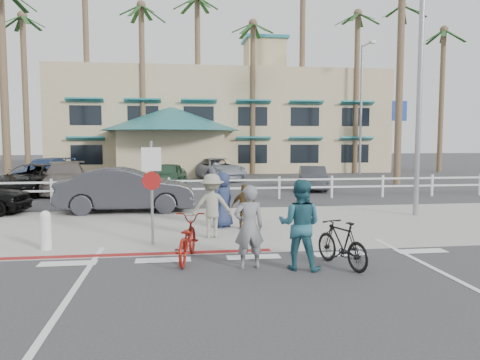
{
  "coord_description": "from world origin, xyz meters",
  "views": [
    {
      "loc": [
        -1.7,
        -9.53,
        2.66
      ],
      "look_at": [
        0.08,
        3.39,
        1.5
      ],
      "focal_mm": 35.0,
      "sensor_mm": 36.0,
      "label": 1
    }
  ],
  "objects": [
    {
      "name": "rider_red",
      "position": [
        -0.24,
        -0.25,
        0.86
      ],
      "size": [
        0.66,
        0.47,
        1.72
      ],
      "primitive_type": "imported",
      "rotation": [
        0.0,
        0.0,
        3.24
      ],
      "color": "slate",
      "rests_on": "ground"
    },
    {
      "name": "bollard_0",
      "position": [
        -4.8,
        2.0,
        0.47
      ],
      "size": [
        0.26,
        0.26,
        0.95
      ],
      "primitive_type": null,
      "color": "silver",
      "rests_on": "ground"
    },
    {
      "name": "lot_car_1",
      "position": [
        -7.09,
        14.27,
        0.75
      ],
      "size": [
        2.94,
        5.45,
        1.5
      ],
      "primitive_type": "imported",
      "rotation": [
        0.0,
        0.0,
        0.17
      ],
      "color": "#5E554F",
      "rests_on": "ground"
    },
    {
      "name": "lot_car_5",
      "position": [
        1.0,
        20.31,
        0.71
      ],
      "size": [
        3.56,
        5.5,
        1.41
      ],
      "primitive_type": "imported",
      "rotation": [
        0.0,
        0.0,
        0.26
      ],
      "color": "#949AA7",
      "rests_on": "ground"
    },
    {
      "name": "palm_4",
      "position": [
        0.0,
        26.0,
        7.5
      ],
      "size": [
        4.0,
        4.0,
        15.0
      ],
      "primitive_type": null,
      "color": "#194119",
      "rests_on": "ground"
    },
    {
      "name": "rail_fence",
      "position": [
        0.5,
        10.5,
        0.5
      ],
      "size": [
        29.4,
        0.16,
        1.0
      ],
      "primitive_type": null,
      "color": "silver",
      "rests_on": "ground"
    },
    {
      "name": "palm_6",
      "position": [
        8.0,
        26.0,
        8.5
      ],
      "size": [
        4.0,
        4.0,
        17.0
      ],
      "primitive_type": null,
      "color": "#194119",
      "rests_on": "ground"
    },
    {
      "name": "lot_car_2",
      "position": [
        -2.19,
        14.9,
        0.7
      ],
      "size": [
        2.44,
        4.37,
        1.4
      ],
      "primitive_type": "imported",
      "rotation": [
        0.0,
        0.0,
        -0.2
      ],
      "color": "#264730",
      "rests_on": "ground"
    },
    {
      "name": "streetlight_1",
      "position": [
        12.0,
        24.0,
        4.75
      ],
      "size": [
        0.6,
        2.0,
        9.5
      ],
      "primitive_type": null,
      "color": "gray",
      "rests_on": "ground"
    },
    {
      "name": "lot_car_0",
      "position": [
        -8.45,
        13.76,
        0.72
      ],
      "size": [
        3.73,
        5.64,
        1.44
      ],
      "primitive_type": "imported",
      "rotation": [
        0.0,
        0.0,
        -0.28
      ],
      "color": "black",
      "rests_on": "ground"
    },
    {
      "name": "pedestrian_b",
      "position": [
        -0.33,
        4.23,
        0.83
      ],
      "size": [
        0.96,
        0.94,
        1.67
      ],
      "primitive_type": "imported",
      "rotation": [
        0.0,
        0.0,
        3.87
      ],
      "color": "navy",
      "rests_on": "ground"
    },
    {
      "name": "palm_10",
      "position": [
        -10.0,
        15.0,
        6.0
      ],
      "size": [
        4.0,
        4.0,
        12.0
      ],
      "primitive_type": null,
      "color": "#194119",
      "rests_on": "ground"
    },
    {
      "name": "sidewalk_plaza",
      "position": [
        0.0,
        4.5,
        0.01
      ],
      "size": [
        22.0,
        7.0,
        0.01
      ],
      "primitive_type": "cube",
      "color": "gray",
      "rests_on": "ground"
    },
    {
      "name": "building",
      "position": [
        2.0,
        31.0,
        5.65
      ],
      "size": [
        28.0,
        16.0,
        11.3
      ],
      "primitive_type": null,
      "color": "#C4B286",
      "rests_on": "ground"
    },
    {
      "name": "palm_9",
      "position": [
        19.0,
        25.0,
        6.5
      ],
      "size": [
        4.0,
        4.0,
        13.0
      ],
      "primitive_type": null,
      "color": "#194119",
      "rests_on": "ground"
    },
    {
      "name": "palm_1",
      "position": [
        -12.0,
        25.0,
        6.5
      ],
      "size": [
        4.0,
        4.0,
        13.0
      ],
      "primitive_type": null,
      "color": "#194119",
      "rests_on": "ground"
    },
    {
      "name": "curb_red",
      "position": [
        -3.0,
        1.2,
        0.01
      ],
      "size": [
        7.0,
        0.25,
        0.02
      ],
      "primitive_type": "cube",
      "color": "maroon",
      "rests_on": "ground"
    },
    {
      "name": "cross_street",
      "position": [
        0.0,
        8.5,
        0.0
      ],
      "size": [
        40.0,
        5.0,
        0.01
      ],
      "primitive_type": "cube",
      "color": "#333335",
      "rests_on": "ground"
    },
    {
      "name": "streetlight_0",
      "position": [
        6.5,
        5.5,
        4.5
      ],
      "size": [
        0.6,
        2.0,
        9.0
      ],
      "primitive_type": null,
      "color": "gray",
      "rests_on": "ground"
    },
    {
      "name": "lot_car_4",
      "position": [
        -9.55,
        20.0,
        0.73
      ],
      "size": [
        3.08,
        5.36,
        1.46
      ],
      "primitive_type": "imported",
      "rotation": [
        0.0,
        0.0,
        -0.22
      ],
      "color": "navy",
      "rests_on": "ground"
    },
    {
      "name": "palm_7",
      "position": [
        12.0,
        25.0,
        7.0
      ],
      "size": [
        4.0,
        4.0,
        14.0
      ],
      "primitive_type": null,
      "color": "#194119",
      "rests_on": "ground"
    },
    {
      "name": "pedestrian_a",
      "position": [
        -0.76,
        2.82,
        0.86
      ],
      "size": [
        1.15,
        0.72,
        1.72
      ],
      "primitive_type": "imported",
      "rotation": [
        0.0,
        0.0,
        3.07
      ],
      "color": "gray",
      "rests_on": "ground"
    },
    {
      "name": "info_sign",
      "position": [
        14.0,
        22.0,
        2.8
      ],
      "size": [
        1.2,
        0.16,
        5.6
      ],
      "primitive_type": null,
      "color": "navy",
      "rests_on": "ground"
    },
    {
      "name": "sign_post",
      "position": [
        -2.3,
        2.2,
        1.45
      ],
      "size": [
        0.5,
        0.1,
        2.9
      ],
      "primitive_type": null,
      "color": "gray",
      "rests_on": "ground"
    },
    {
      "name": "palm_8",
      "position": [
        16.0,
        26.0,
        7.5
      ],
      "size": [
        4.0,
        4.0,
        15.0
      ],
      "primitive_type": null,
      "color": "#194119",
      "rests_on": "ground"
    },
    {
      "name": "palm_5",
      "position": [
        4.0,
        25.0,
        6.5
      ],
      "size": [
        4.0,
        4.0,
        13.0
      ],
      "primitive_type": null,
      "color": "#194119",
      "rests_on": "ground"
    },
    {
      "name": "ground",
      "position": [
        0.0,
        0.0,
        0.0
      ],
      "size": [
        140.0,
        140.0,
        0.0
      ],
      "primitive_type": "plane",
      "color": "#333335"
    },
    {
      "name": "palm_3",
      "position": [
        -4.0,
        25.0,
        7.0
      ],
      "size": [
        4.0,
        4.0,
        14.0
      ],
      "primitive_type": null,
      "color": "#194119",
      "rests_on": "ground"
    },
    {
      "name": "lot_car_3",
      "position": [
        5.35,
        13.95,
        0.61
      ],
      "size": [
        2.02,
        3.87,
        1.21
      ],
      "primitive_type": "imported",
      "rotation": [
        0.0,
        0.0,
        -0.21
      ],
      "color": "#2C2F34",
      "rests_on": "ground"
    },
    {
      "name": "bike_path",
      "position": [
        0.0,
        -2.0,
        0.0
      ],
      "size": [
        12.0,
        16.0,
        0.01
      ],
      "primitive_type": "cube",
      "color": "#333335",
      "rests_on": "ground"
    },
    {
      "name": "pedestrian_child",
      "position": [
        0.28,
        3.88,
        0.66
      ],
      "size": [
        0.84,
        0.53,
        1.33
      ],
      "primitive_type": "imported",
      "rotation": [
        0.0,
        0.0,
        2.85
      ],
      "color": "#4D381B",
      "rests_on": "ground"
    },
    {
      "name": "bike_black",
      "position": [
        1.69,
        -0.38,
        0.49
      ],
      "size": [
        0.95,
        1.69,
        0.98
      ],
      "primitive_type": "imported",
      "rotation": [
        0.0,
        0.0,
        3.46
      ],
      "color": "black",
      "rests_on": "ground"
    },
    {
      "name": "rider_black",
      "position": [
        0.78,
        -0.43,
        0.92
      ],
      "size": [
        1.1,
        1.01,
        1.84
      ],
      "primitive_type": "imported",
      "rotation": [
        0.0,
        0.0,
        2.71
      ],
      "color": "#215563",
      "rests_on": "ground"
    },
    {
      "name": "palm_2",
      "position": [
        -8.0,
        26.0,
        8.0
      ],
      "size": [
        4.0,
        4.0,
        16.0
      ],
      "primitive_type": null,
      "color": "#194119",
      "rests_on": "ground"
    },
    {
      "name": "car_white_sedan",
      "position": [
        -3.48,
        7.72,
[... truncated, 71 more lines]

